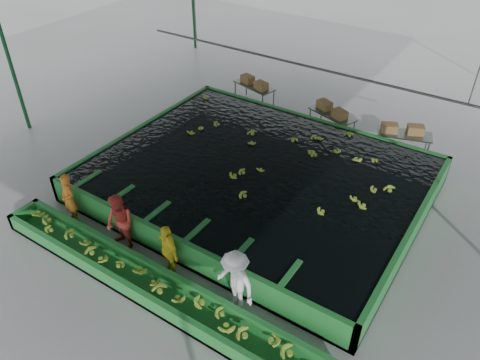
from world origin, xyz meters
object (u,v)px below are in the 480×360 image
Objects in this scene: flotation_tank at (257,179)px; worker_a at (69,199)px; sorting_trough at (149,285)px; box_stack_mid at (331,113)px; packing_table_left at (254,94)px; box_stack_left at (254,86)px; packing_table_right at (402,144)px; worker_b at (120,223)px; worker_c at (168,250)px; worker_d at (235,281)px; packing_table_mid at (331,123)px; box_stack_right at (402,133)px.

worker_a is at bearing -131.28° from flotation_tank.
sorting_trough is 9.85m from box_stack_mid.
box_stack_left reaches higher than packing_table_left.
flotation_tank is at bearing -124.06° from packing_table_right.
worker_a is at bearing -169.61° from worker_b.
sorting_trough is 7.03× the size of box_stack_left.
packing_table_left is at bearing 119.37° from box_stack_left.
worker_c is 9.03m from box_stack_mid.
worker_a reaches higher than sorting_trough.
worker_d reaches higher than packing_table_mid.
sorting_trough is 3.90m from worker_a.
flotation_tank is 5.66× the size of worker_d.
flotation_tank is 6.18m from box_stack_left.
sorting_trough is 6.96× the size of box_stack_mid.
sorting_trough is at bearing -146.38° from worker_d.
packing_table_mid is at bearing -5.31° from box_stack_mid.
worker_a is 9.93m from box_stack_mid.
packing_table_left is (-3.38, 9.54, -0.36)m from worker_c.
worker_b is 3.74m from worker_d.
worker_d is 1.22× the size of box_stack_right.
packing_table_left is (-5.45, 9.54, -0.45)m from worker_d.
box_stack_left reaches higher than sorting_trough.
packing_table_left is (-1.71, 9.54, -0.45)m from worker_b.
worker_a is 0.86× the size of packing_table_mid.
worker_b is (2.08, 0.00, 0.07)m from worker_a.
box_stack_right is at bearing 95.73° from worker_d.
packing_table_mid is (0.43, 4.72, -0.03)m from flotation_tank.
packing_table_right is at bearing 95.01° from worker_d.
packing_table_mid and packing_table_right have the same top height.
flotation_tank is 5.70× the size of worker_b.
worker_c is at bearing -92.58° from box_stack_mid.
worker_c is 9.04m from packing_table_mid.
worker_a is 11.34m from box_stack_right.
worker_b is 0.93× the size of packing_table_left.
box_stack_right is (4.78, 9.03, -0.03)m from worker_b.
box_stack_left is (-3.34, 9.47, 0.07)m from worker_c.
packing_table_mid is at bearing 112.44° from worker_d.
worker_c is (3.75, 0.00, -0.02)m from worker_a.
sorting_trough is at bearing -108.03° from packing_table_right.
worker_b is at bearing -111.50° from flotation_tank.
worker_d is at bearing 21.34° from sorting_trough.
packing_table_mid is 1.00× the size of packing_table_right.
packing_table_left is (-3.40, 10.34, 0.18)m from sorting_trough.
box_stack_mid is (-0.05, 0.00, 0.43)m from packing_table_mid.
worker_a is 3.75m from worker_c.
worker_b reaches higher than sorting_trough.
worker_a is 5.82m from worker_d.
box_stack_right is at bearing 91.83° from worker_c.
worker_b reaches higher than worker_c.
worker_b reaches higher than packing_table_right.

